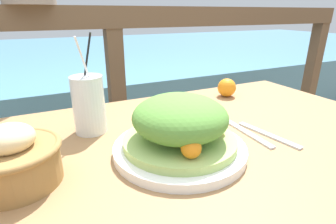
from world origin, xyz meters
The scene contains 9 objects.
patio_table centered at (0.00, 0.00, 0.64)m, with size 1.25×0.72×0.74m.
railing_fence centered at (0.00, 0.65, 0.80)m, with size 2.80×0.08×1.06m.
sea_backdrop centered at (0.00, 3.15, 0.29)m, with size 12.00×4.00×0.57m.
salad_plate centered at (-0.05, -0.05, 0.80)m, with size 0.30×0.30×0.13m.
drink_glass centered at (-0.21, 0.15, 0.82)m, with size 0.08×0.08×0.25m.
bread_basket centered at (-0.37, -0.02, 0.79)m, with size 0.17×0.17×0.12m.
fork centered at (0.16, -0.05, 0.74)m, with size 0.02×0.18×0.00m.
knife centered at (0.20, -0.08, 0.74)m, with size 0.04×0.18×0.00m.
orange_near_glass centered at (0.31, 0.24, 0.77)m, with size 0.07×0.07×0.07m.
Camera 1 is at (-0.30, -0.51, 1.04)m, focal length 28.00 mm.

